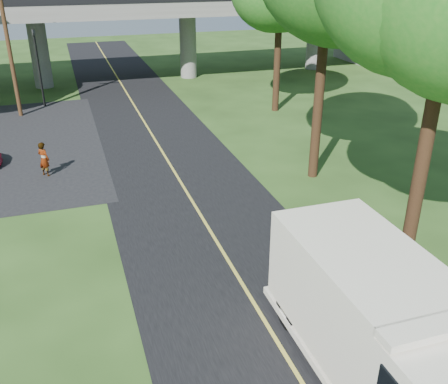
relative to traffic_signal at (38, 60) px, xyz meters
name	(u,v)px	position (x,y,z in m)	size (l,w,h in m)	color
ground	(263,319)	(6.00, -26.00, -3.20)	(120.00, 120.00, 0.00)	#264117
road	(182,184)	(6.00, -16.00, -3.19)	(7.00, 90.00, 0.02)	black
lane_line	(182,183)	(6.00, -16.00, -3.17)	(0.12, 90.00, 0.01)	gold
overpass	(115,25)	(6.00, 6.00, 1.36)	(54.00, 10.00, 7.30)	slate
traffic_signal	(38,60)	(0.00, 0.00, 0.00)	(0.18, 0.22, 5.20)	black
utility_pole	(8,44)	(-1.50, -2.00, 1.40)	(1.60, 0.26, 9.00)	#472D19
step_van	(380,323)	(7.71, -28.91, -1.47)	(2.84, 7.58, 3.18)	silver
pedestrian	(44,159)	(0.07, -13.02, -2.36)	(0.61, 0.40, 1.68)	gray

